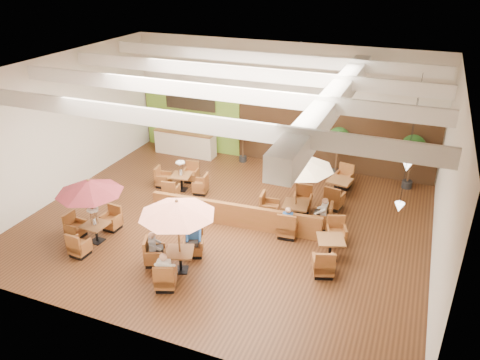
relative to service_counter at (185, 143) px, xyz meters
The scene contains 17 objects.
room 6.78m from the service_counter, 39.88° to the right, with size 14.04×14.00×5.52m.
service_counter is the anchor object (origin of this frame).
booth_divider 7.11m from the service_counter, 48.08° to the right, with size 6.28×0.18×0.87m, color brown.
table_0 8.10m from the service_counter, 84.40° to the right, with size 2.25×2.32×2.37m.
table_1 9.43m from the service_counter, 63.38° to the right, with size 2.44×2.58×2.49m.
table_2 8.08m from the service_counter, 32.58° to the right, with size 2.68×2.68×2.70m.
table_3 3.86m from the service_counter, 64.58° to the right, with size 2.38×2.38×1.46m.
table_4 10.29m from the service_counter, 35.72° to the right, with size 1.07×2.65×0.94m.
table_5 7.98m from the service_counter, 12.36° to the right, with size 1.01×2.67×0.97m.
topiary_0 3.05m from the service_counter, ahead, with size 0.85×0.85×1.97m.
topiary_1 7.36m from the service_counter, ahead, with size 0.97×0.97×2.25m.
topiary_2 10.34m from the service_counter, ahead, with size 1.00×1.00×2.33m.
diner_0 10.20m from the service_counter, 65.37° to the right, with size 0.42×0.37×0.77m.
diner_1 8.58m from the service_counter, 60.31° to the right, with size 0.40×0.38×0.72m.
diner_2 9.01m from the service_counter, 68.21° to the right, with size 0.39×0.40×0.71m.
diner_3 8.55m from the service_counter, 38.16° to the right, with size 0.38×0.33×0.71m.
diner_4 8.83m from the service_counter, 29.13° to the right, with size 0.30×0.37×0.76m.
Camera 1 is at (5.93, -13.51, 8.80)m, focal length 35.00 mm.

